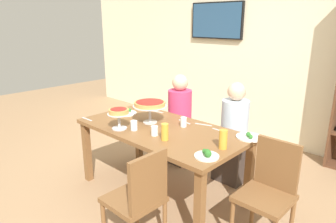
% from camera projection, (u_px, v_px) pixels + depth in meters
% --- Properties ---
extents(ground_plane, '(12.00, 12.00, 0.00)m').
position_uv_depth(ground_plane, '(162.00, 192.00, 3.28)').
color(ground_plane, '#9E7A56').
extents(rear_partition, '(8.00, 0.12, 2.80)m').
position_uv_depth(rear_partition, '(267.00, 48.00, 4.41)').
color(rear_partition, beige).
rests_on(rear_partition, ground_plane).
extents(dining_table, '(1.73, 0.90, 0.74)m').
position_uv_depth(dining_table, '(161.00, 136.00, 3.10)').
color(dining_table, brown).
rests_on(dining_table, ground_plane).
extents(television, '(0.94, 0.05, 0.56)m').
position_uv_depth(television, '(217.00, 21.00, 4.79)').
color(television, black).
extents(diner_far_right, '(0.34, 0.34, 1.15)m').
position_uv_depth(diner_far_right, '(233.00, 140.00, 3.42)').
color(diner_far_right, '#382D28').
rests_on(diner_far_right, ground_plane).
extents(diner_far_left, '(0.34, 0.34, 1.15)m').
position_uv_depth(diner_far_left, '(180.00, 125.00, 3.90)').
color(diner_far_left, '#382D28').
rests_on(diner_far_left, ground_plane).
extents(chair_head_east, '(0.40, 0.40, 0.87)m').
position_uv_depth(chair_head_east, '(269.00, 188.00, 2.44)').
color(chair_head_east, brown).
rests_on(chair_head_east, ground_plane).
extents(chair_near_right, '(0.40, 0.40, 0.87)m').
position_uv_depth(chair_near_right, '(139.00, 197.00, 2.32)').
color(chair_near_right, brown).
rests_on(chair_near_right, ground_plane).
extents(deep_dish_pizza_stand, '(0.36, 0.36, 0.23)m').
position_uv_depth(deep_dish_pizza_stand, '(150.00, 105.00, 3.17)').
color(deep_dish_pizza_stand, silver).
rests_on(deep_dish_pizza_stand, dining_table).
extents(personal_pizza_stand, '(0.23, 0.23, 0.21)m').
position_uv_depth(personal_pizza_stand, '(119.00, 114.00, 2.99)').
color(personal_pizza_stand, silver).
rests_on(personal_pizza_stand, dining_table).
extents(salad_plate_near_diner, '(0.24, 0.24, 0.06)m').
position_uv_depth(salad_plate_near_diner, '(249.00, 137.00, 2.80)').
color(salad_plate_near_diner, white).
rests_on(salad_plate_near_diner, dining_table).
extents(salad_plate_far_diner, '(0.20, 0.20, 0.07)m').
position_uv_depth(salad_plate_far_diner, '(207.00, 155.00, 2.40)').
color(salad_plate_far_diner, white).
rests_on(salad_plate_far_diner, dining_table).
extents(salad_plate_spare, '(0.24, 0.24, 0.06)m').
position_uv_depth(salad_plate_spare, '(126.00, 113.00, 3.52)').
color(salad_plate_spare, white).
rests_on(salad_plate_spare, dining_table).
extents(beer_glass_amber_tall, '(0.07, 0.07, 0.16)m').
position_uv_depth(beer_glass_amber_tall, '(165.00, 132.00, 2.73)').
color(beer_glass_amber_tall, gold).
rests_on(beer_glass_amber_tall, dining_table).
extents(beer_glass_amber_short, '(0.07, 0.07, 0.17)m').
position_uv_depth(beer_glass_amber_short, '(223.00, 139.00, 2.55)').
color(beer_glass_amber_short, gold).
rests_on(beer_glass_amber_short, dining_table).
extents(water_glass_clear_near, '(0.07, 0.07, 0.09)m').
position_uv_depth(water_glass_clear_near, '(155.00, 131.00, 2.85)').
color(water_glass_clear_near, white).
rests_on(water_glass_clear_near, dining_table).
extents(water_glass_clear_far, '(0.06, 0.06, 0.10)m').
position_uv_depth(water_glass_clear_far, '(183.00, 122.00, 3.09)').
color(water_glass_clear_far, white).
rests_on(water_glass_clear_far, dining_table).
extents(water_glass_clear_spare, '(0.07, 0.07, 0.10)m').
position_uv_depth(water_glass_clear_spare, '(134.00, 125.00, 2.99)').
color(water_glass_clear_spare, white).
rests_on(water_glass_clear_spare, dining_table).
extents(cutlery_fork_near, '(0.18, 0.05, 0.00)m').
position_uv_depth(cutlery_fork_near, '(157.00, 112.00, 3.60)').
color(cutlery_fork_near, silver).
rests_on(cutlery_fork_near, dining_table).
extents(cutlery_knife_near, '(0.18, 0.05, 0.00)m').
position_uv_depth(cutlery_knife_near, '(184.00, 122.00, 3.24)').
color(cutlery_knife_near, silver).
rests_on(cutlery_knife_near, dining_table).
extents(cutlery_fork_far, '(0.18, 0.02, 0.00)m').
position_uv_depth(cutlery_fork_far, '(87.00, 119.00, 3.33)').
color(cutlery_fork_far, silver).
rests_on(cutlery_fork_far, dining_table).
extents(cutlery_knife_far, '(0.18, 0.02, 0.00)m').
position_uv_depth(cutlery_knife_far, '(220.00, 131.00, 2.98)').
color(cutlery_knife_far, silver).
rests_on(cutlery_knife_far, dining_table).
extents(cutlery_spare_fork, '(0.18, 0.07, 0.00)m').
position_uv_depth(cutlery_spare_fork, '(203.00, 125.00, 3.16)').
color(cutlery_spare_fork, silver).
rests_on(cutlery_spare_fork, dining_table).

